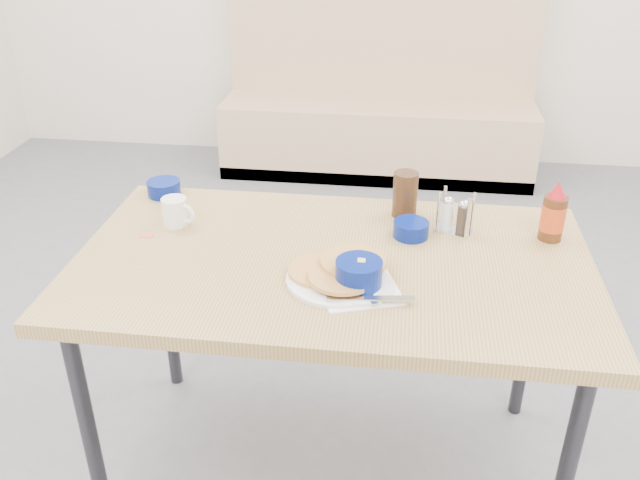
# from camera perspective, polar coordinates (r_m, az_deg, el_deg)

# --- Properties ---
(booth_bench) EXTENTS (1.90, 0.56, 1.22)m
(booth_bench) POSITION_cam_1_polar(r_m,az_deg,el_deg) (4.33, 4.92, 10.49)
(booth_bench) COLOR tan
(booth_bench) RESTS_ON ground
(dining_table) EXTENTS (1.40, 0.80, 0.76)m
(dining_table) POSITION_cam_1_polar(r_m,az_deg,el_deg) (1.87, 1.05, -3.21)
(dining_table) COLOR tan
(dining_table) RESTS_ON ground
(pancake_plate) EXTENTS (0.26, 0.26, 0.05)m
(pancake_plate) POSITION_cam_1_polar(r_m,az_deg,el_deg) (1.73, 1.52, -2.88)
(pancake_plate) COLOR white
(pancake_plate) RESTS_ON dining_table
(coffee_mug) EXTENTS (0.11, 0.07, 0.08)m
(coffee_mug) POSITION_cam_1_polar(r_m,az_deg,el_deg) (2.04, -12.04, 2.37)
(coffee_mug) COLOR white
(coffee_mug) RESTS_ON dining_table
(grits_setting) EXTENTS (0.27, 0.25, 0.08)m
(grits_setting) POSITION_cam_1_polar(r_m,az_deg,el_deg) (1.69, 3.29, -3.15)
(grits_setting) COLOR white
(grits_setting) RESTS_ON dining_table
(creamer_bowl) EXTENTS (0.11, 0.11, 0.05)m
(creamer_bowl) POSITION_cam_1_polar(r_m,az_deg,el_deg) (2.25, -13.02, 4.28)
(creamer_bowl) COLOR navy
(creamer_bowl) RESTS_ON dining_table
(butter_bowl) EXTENTS (0.10, 0.10, 0.05)m
(butter_bowl) POSITION_cam_1_polar(r_m,az_deg,el_deg) (1.95, 7.67, 0.90)
(butter_bowl) COLOR navy
(butter_bowl) RESTS_ON dining_table
(amber_tumbler) EXTENTS (0.09, 0.09, 0.14)m
(amber_tumbler) POSITION_cam_1_polar(r_m,az_deg,el_deg) (2.05, 7.18, 3.83)
(amber_tumbler) COLOR #352010
(amber_tumbler) RESTS_ON dining_table
(condiment_caddy) EXTENTS (0.12, 0.10, 0.12)m
(condiment_caddy) POSITION_cam_1_polar(r_m,az_deg,el_deg) (1.99, 11.29, 1.84)
(condiment_caddy) COLOR silver
(condiment_caddy) RESTS_ON dining_table
(syrup_bottle) EXTENTS (0.07, 0.07, 0.18)m
(syrup_bottle) POSITION_cam_1_polar(r_m,az_deg,el_deg) (2.01, 19.06, 2.03)
(syrup_bottle) COLOR #47230F
(syrup_bottle) RESTS_ON dining_table
(sugar_wrapper) EXTENTS (0.05, 0.04, 0.00)m
(sugar_wrapper) POSITION_cam_1_polar(r_m,az_deg,el_deg) (2.01, -14.36, 0.40)
(sugar_wrapper) COLOR #CA5943
(sugar_wrapper) RESTS_ON dining_table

